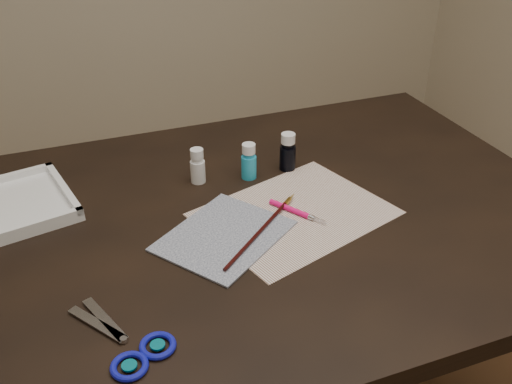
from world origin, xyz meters
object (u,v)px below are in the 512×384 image
object	(u,v)px
canvas	(224,236)
palette_tray	(11,205)
paint_bottle_white	(198,166)
paper	(295,213)
paint_bottle_navy	(288,152)
scissors	(112,336)
paint_bottle_cyan	(249,161)

from	to	relation	value
canvas	palette_tray	world-z (taller)	palette_tray
paint_bottle_white	palette_tray	bearing A→B (deg)	176.93
canvas	palette_tray	xyz separation A→B (m)	(-0.37, 0.24, 0.01)
paper	palette_tray	distance (m)	0.57
paint_bottle_white	canvas	bearing A→B (deg)	-93.00
paint_bottle_white	palette_tray	world-z (taller)	paint_bottle_white
paper	paint_bottle_navy	bearing A→B (deg)	71.27
canvas	palette_tray	size ratio (longest dim) A/B	1.02
canvas	paper	bearing A→B (deg)	8.91
paper	paint_bottle_white	xyz separation A→B (m)	(-0.15, 0.19, 0.04)
paper	scissors	size ratio (longest dim) A/B	1.68
paper	paint_bottle_cyan	bearing A→B (deg)	101.89
paint_bottle_cyan	scissors	size ratio (longest dim) A/B	0.39
paper	paint_bottle_navy	xyz separation A→B (m)	(0.06, 0.18, 0.04)
paint_bottle_navy	scissors	bearing A→B (deg)	-139.61
paint_bottle_navy	scissors	xyz separation A→B (m)	(-0.46, -0.39, -0.04)
scissors	palette_tray	world-z (taller)	palette_tray
palette_tray	paint_bottle_cyan	bearing A→B (deg)	-4.95
paper	paint_bottle_navy	world-z (taller)	paint_bottle_navy
canvas	paint_bottle_navy	size ratio (longest dim) A/B	2.64
paint_bottle_cyan	paint_bottle_white	bearing A→B (deg)	168.61
paper	paint_bottle_navy	distance (m)	0.19
paint_bottle_navy	palette_tray	world-z (taller)	paint_bottle_navy
scissors	paint_bottle_white	bearing A→B (deg)	-66.40
canvas	scissors	world-z (taller)	scissors
canvas	paint_bottle_navy	distance (m)	0.30
scissors	paint_bottle_navy	bearing A→B (deg)	-84.28
paint_bottle_cyan	paint_bottle_navy	world-z (taller)	paint_bottle_navy
canvas	scissors	xyz separation A→B (m)	(-0.24, -0.19, 0.00)
paint_bottle_navy	paint_bottle_white	bearing A→B (deg)	175.32
paint_bottle_cyan	paint_bottle_navy	bearing A→B (deg)	3.22
paint_bottle_white	paint_bottle_cyan	distance (m)	0.11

